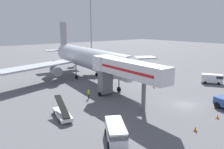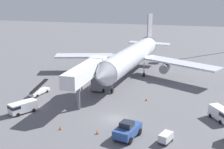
# 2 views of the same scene
# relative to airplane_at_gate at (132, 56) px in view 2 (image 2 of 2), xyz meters

# --- Properties ---
(ground_plane) EXTENTS (300.00, 300.00, 0.00)m
(ground_plane) POSITION_rel_airplane_at_gate_xyz_m (2.51, -28.29, -5.52)
(ground_plane) COLOR slate
(airplane_at_gate) EXTENTS (45.69, 45.46, 15.19)m
(airplane_at_gate) POSITION_rel_airplane_at_gate_xyz_m (0.00, 0.00, 0.00)
(airplane_at_gate) COLOR silver
(airplane_at_gate) RESTS_ON ground
(jet_bridge) EXTENTS (3.95, 17.83, 8.03)m
(jet_bridge) POSITION_rel_airplane_at_gate_xyz_m (-5.37, -20.22, 0.55)
(jet_bridge) COLOR silver
(jet_bridge) RESTS_ON ground
(pushback_tug) EXTENTS (4.03, 5.82, 2.78)m
(pushback_tug) POSITION_rel_airplane_at_gate_xyz_m (6.08, -34.74, -4.22)
(pushback_tug) COLOR #2D4C8E
(pushback_tug) RESTS_ON ground
(belt_loader_truck) EXTENTS (2.89, 5.91, 2.86)m
(belt_loader_truck) POSITION_rel_airplane_at_gate_xyz_m (-17.20, -19.60, -4.78)
(belt_loader_truck) COLOR white
(belt_loader_truck) RESTS_ON ground
(service_van_near_center) EXTENTS (4.25, 5.13, 2.31)m
(service_van_near_center) POSITION_rel_airplane_at_gate_xyz_m (20.82, -24.02, -4.21)
(service_van_near_center) COLOR white
(service_van_near_center) RESTS_ON ground
(service_van_far_center) EXTENTS (4.51, 5.59, 2.12)m
(service_van_far_center) POSITION_rel_airplane_at_gate_xyz_m (-15.21, -30.04, -4.31)
(service_van_far_center) COLOR white
(service_van_far_center) RESTS_ON ground
(baggage_cart_mid_right) EXTENTS (2.23, 2.89, 1.55)m
(baggage_cart_mid_right) POSITION_rel_airplane_at_gate_xyz_m (12.08, -34.90, -4.67)
(baggage_cart_mid_right) COLOR #38383D
(baggage_cart_mid_right) RESTS_ON ground
(ground_crew_worker_foreground) EXTENTS (0.41, 0.41, 1.78)m
(ground_crew_worker_foreground) POSITION_rel_airplane_at_gate_xyz_m (-9.03, -14.38, -4.58)
(ground_crew_worker_foreground) COLOR #1E2333
(ground_crew_worker_foreground) RESTS_ON ground
(safety_cone_alpha) EXTENTS (0.43, 0.43, 0.65)m
(safety_cone_alpha) POSITION_rel_airplane_at_gate_xyz_m (6.51, -17.58, -5.20)
(safety_cone_alpha) COLOR black
(safety_cone_alpha) RESTS_ON ground
(safety_cone_bravo) EXTENTS (0.45, 0.45, 0.68)m
(safety_cone_bravo) POSITION_rel_airplane_at_gate_xyz_m (-5.34, -34.86, -5.19)
(safety_cone_bravo) COLOR black
(safety_cone_bravo) RESTS_ON ground
(safety_cone_charlie) EXTENTS (0.43, 0.43, 0.66)m
(safety_cone_charlie) POSITION_rel_airplane_at_gate_xyz_m (1.08, -34.79, -5.20)
(safety_cone_charlie) COLOR black
(safety_cone_charlie) RESTS_ON ground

